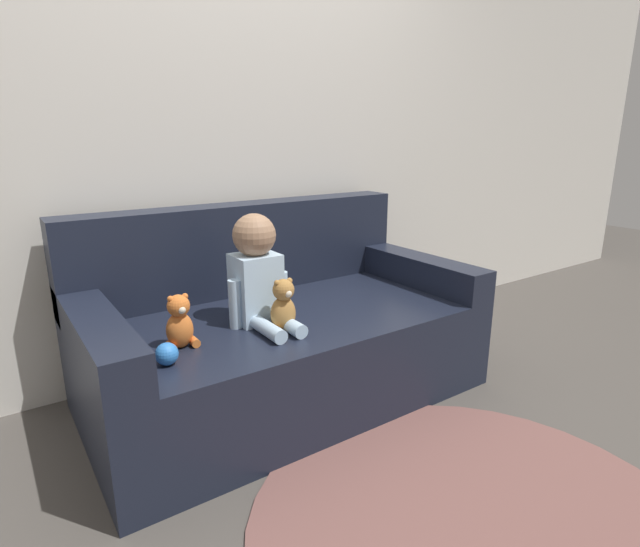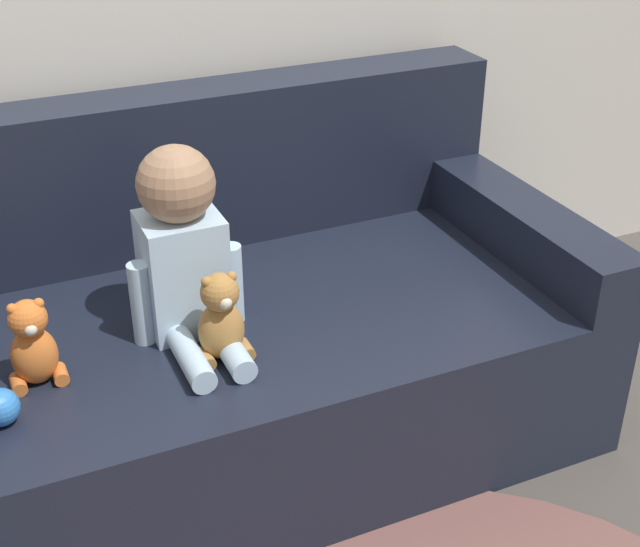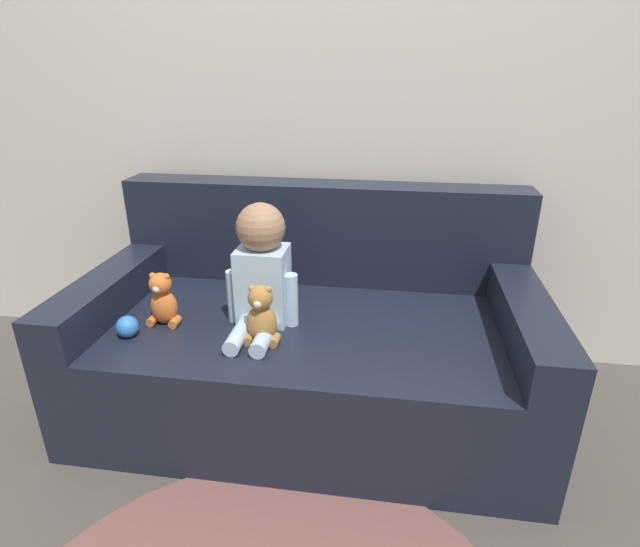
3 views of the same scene
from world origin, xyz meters
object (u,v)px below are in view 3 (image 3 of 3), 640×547
at_px(couch, 311,337).
at_px(plush_toy_side, 163,300).
at_px(teddy_bear_brown, 261,316).
at_px(person_baby, 262,271).
at_px(toy_ball, 127,327).

xyz_separation_m(couch, plush_toy_side, (-0.53, -0.20, 0.23)).
relative_size(teddy_bear_brown, plush_toy_side, 1.05).
relative_size(couch, plush_toy_side, 8.40).
height_order(couch, person_baby, person_baby).
distance_m(plush_toy_side, toy_ball, 0.16).
xyz_separation_m(teddy_bear_brown, plush_toy_side, (-0.40, 0.08, -0.01)).
bearing_deg(plush_toy_side, person_baby, 11.41).
distance_m(person_baby, toy_ball, 0.52).
bearing_deg(couch, toy_ball, -153.40).
distance_m(person_baby, plush_toy_side, 0.39).
bearing_deg(toy_ball, plush_toy_side, 51.80).
bearing_deg(plush_toy_side, teddy_bear_brown, -10.77).
xyz_separation_m(couch, person_baby, (-0.16, -0.12, 0.34)).
bearing_deg(toy_ball, couch, 26.60).
relative_size(couch, person_baby, 3.80).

